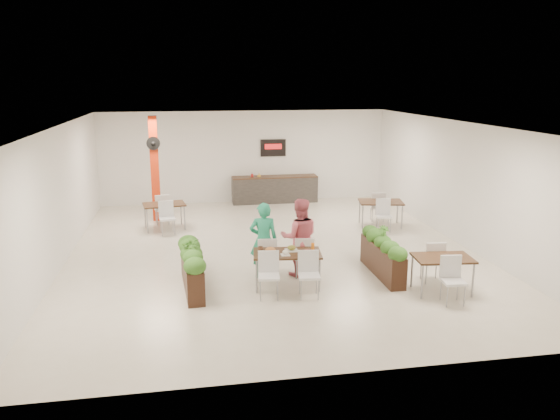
% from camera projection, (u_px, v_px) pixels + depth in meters
% --- Properties ---
extents(ground, '(12.00, 12.00, 0.00)m').
position_uv_depth(ground, '(273.00, 252.00, 13.81)').
color(ground, beige).
rests_on(ground, ground).
extents(room_shell, '(10.10, 12.10, 3.22)m').
position_uv_depth(room_shell, '(272.00, 174.00, 13.34)').
color(room_shell, white).
rests_on(room_shell, ground).
extents(red_column, '(0.40, 0.41, 3.20)m').
position_uv_depth(red_column, '(155.00, 168.00, 16.55)').
color(red_column, '#B5290C').
rests_on(red_column, ground).
extents(service_counter, '(3.00, 0.64, 2.20)m').
position_uv_depth(service_counter, '(275.00, 189.00, 19.28)').
color(service_counter, '#292624').
rests_on(service_counter, ground).
extents(main_table, '(1.49, 1.76, 0.92)m').
position_uv_depth(main_table, '(287.00, 258.00, 11.34)').
color(main_table, '#311B10').
rests_on(main_table, ground).
extents(diner_man, '(0.66, 0.48, 1.68)m').
position_uv_depth(diner_man, '(264.00, 240.00, 11.85)').
color(diner_man, '#23996F').
rests_on(diner_man, ground).
extents(diner_woman, '(0.92, 0.76, 1.74)m').
position_uv_depth(diner_woman, '(300.00, 237.00, 11.98)').
color(diner_woman, '#D65F6F').
rests_on(diner_woman, ground).
extents(planter_left, '(0.50, 2.11, 1.11)m').
position_uv_depth(planter_left, '(192.00, 265.00, 11.24)').
color(planter_left, black).
rests_on(planter_left, ground).
extents(planter_right, '(0.41, 2.14, 1.12)m').
position_uv_depth(planter_right, '(383.00, 252.00, 12.07)').
color(planter_right, black).
rests_on(planter_right, ground).
extents(side_table_a, '(1.28, 1.67, 0.92)m').
position_uv_depth(side_table_a, '(164.00, 208.00, 15.80)').
color(side_table_a, '#311B10').
rests_on(side_table_a, ground).
extents(side_table_b, '(1.40, 1.67, 0.92)m').
position_uv_depth(side_table_b, '(381.00, 205.00, 16.12)').
color(side_table_b, '#311B10').
rests_on(side_table_b, ground).
extents(side_table_c, '(1.23, 1.65, 0.92)m').
position_uv_depth(side_table_c, '(443.00, 263.00, 11.06)').
color(side_table_c, '#311B10').
rests_on(side_table_c, ground).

